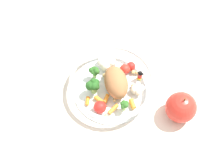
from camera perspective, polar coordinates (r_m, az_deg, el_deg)
ground_plane at (r=0.83m, az=0.51°, el=0.24°), size 2.40×2.40×0.00m
food_container at (r=0.80m, az=0.07°, el=0.41°), size 0.23×0.23×0.07m
loose_apple at (r=0.77m, az=13.07°, el=-4.39°), size 0.08×0.08×0.09m
folded_napkin at (r=0.95m, az=-7.76°, el=11.14°), size 0.16×0.17×0.01m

